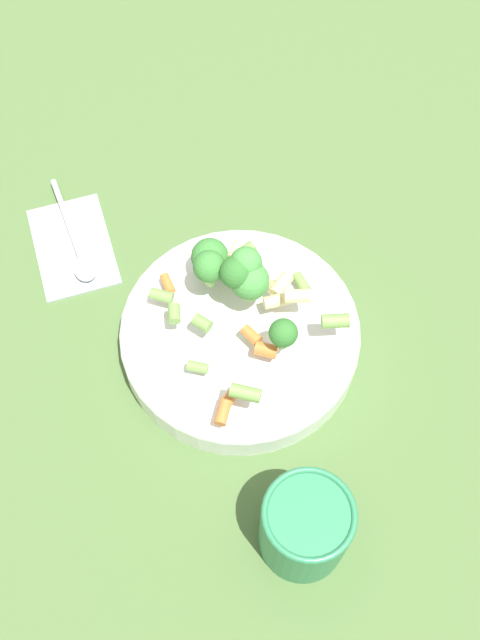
# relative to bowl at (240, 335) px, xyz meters

# --- Properties ---
(ground_plane) EXTENTS (3.00, 3.00, 0.00)m
(ground_plane) POSITION_rel_bowl_xyz_m (0.00, 0.00, -0.02)
(ground_plane) COLOR #4C6B38
(bowl) EXTENTS (0.26, 0.26, 0.04)m
(bowl) POSITION_rel_bowl_xyz_m (0.00, 0.00, 0.00)
(bowl) COLOR white
(bowl) RESTS_ON ground_plane
(pasta_salad) EXTENTS (0.20, 0.22, 0.08)m
(pasta_salad) POSITION_rel_bowl_xyz_m (-0.03, -0.01, 0.06)
(pasta_salad) COLOR #8CB766
(pasta_salad) RESTS_ON bowl
(cup) EXTENTS (0.08, 0.08, 0.10)m
(cup) POSITION_rel_bowl_xyz_m (0.18, 0.13, 0.03)
(cup) COLOR #2D7F51
(cup) RESTS_ON ground_plane
(napkin) EXTENTS (0.16, 0.15, 0.01)m
(napkin) POSITION_rel_bowl_xyz_m (-0.06, -0.23, -0.02)
(napkin) COLOR #B2BCC6
(napkin) RESTS_ON ground_plane
(spoon) EXTENTS (0.13, 0.12, 0.01)m
(spoon) POSITION_rel_bowl_xyz_m (-0.05, -0.22, -0.01)
(spoon) COLOR silver
(spoon) RESTS_ON napkin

